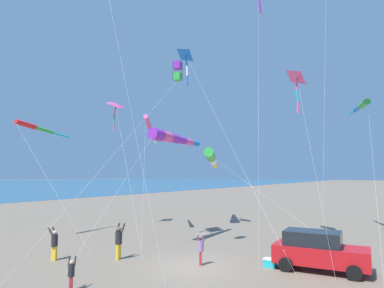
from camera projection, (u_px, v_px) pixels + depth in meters
ground_plane at (194, 265)px, 16.88m from camera, size 600.00×600.00×0.00m
parked_car at (318, 250)px, 16.06m from camera, size 4.44×2.37×1.85m
cooler_box at (270, 263)px, 16.58m from camera, size 0.62×0.42×0.42m
person_adult_flyer at (119, 240)px, 18.23m from camera, size 0.52×0.63×1.90m
person_child_green_jacket at (201, 247)px, 17.01m from camera, size 0.54×0.58×1.63m
person_child_grey_jacket at (54, 242)px, 18.01m from camera, size 0.58×0.48×1.73m
person_bystander_far at (71, 272)px, 13.26m from camera, size 0.46×0.46×1.30m
kite_delta_small_distant at (298, 78)px, 17.93m from camera, size 2.65×3.00×10.20m
kite_delta_magenta_far_left at (187, 56)px, 28.66m from camera, size 12.21×8.67×15.34m
kite_windsock_teal_far_right at (171, 138)px, 22.80m from camera, size 0.79×11.88×7.58m
kite_windsock_white_trailing at (211, 158)px, 32.01m from camera, size 15.20×12.23×7.03m
kite_delta_black_fish_shape at (116, 106)px, 30.12m from camera, size 10.35×8.02×11.27m
kite_box_long_streamer_left at (177, 71)px, 20.64m from camera, size 1.80×10.11×11.56m
kite_windsock_purple_drifting at (361, 106)px, 26.41m from camera, size 3.22×16.96×10.21m
kite_windsock_red_high_left at (149, 127)px, 27.86m from camera, size 5.56×8.06×9.30m
kite_windsock_rainbow_low_near at (36, 128)px, 24.65m from camera, size 8.80×4.70×8.46m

